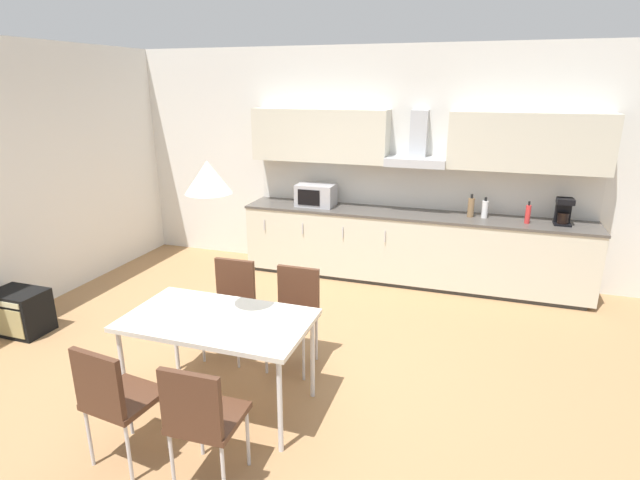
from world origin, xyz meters
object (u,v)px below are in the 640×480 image
at_px(coffee_maker, 563,211).
at_px(chair_near_left, 113,394).
at_px(chair_near_right, 201,414).
at_px(pendant_lamp, 208,177).
at_px(bottle_brown, 471,207).
at_px(bottle_white, 485,209).
at_px(dining_table, 218,324).
at_px(bottle_red, 528,214).
at_px(chair_far_left, 231,298).
at_px(guitar_amp, 20,312).
at_px(microwave, 316,195).
at_px(chair_far_right, 295,307).

height_order(coffee_maker, chair_near_left, coffee_maker).
xyz_separation_m(chair_near_right, pendant_lamp, (-0.31, 0.77, 1.26)).
distance_m(bottle_brown, bottle_white, 0.16).
bearing_deg(dining_table, chair_near_right, -68.09).
height_order(bottle_red, chair_far_left, bottle_red).
distance_m(bottle_white, guitar_amp, 5.11).
bearing_deg(microwave, bottle_white, 1.29).
xyz_separation_m(microwave, dining_table, (0.25, -3.02, -0.33)).
bearing_deg(bottle_red, bottle_brown, 171.26).
bearing_deg(guitar_amp, bottle_red, 27.87).
bearing_deg(bottle_brown, chair_near_left, -117.28).
distance_m(dining_table, chair_near_left, 0.85).
distance_m(bottle_red, chair_far_right, 2.98).
bearing_deg(chair_far_right, pendant_lamp, -111.73).
xyz_separation_m(microwave, bottle_red, (2.53, -0.06, -0.03)).
relative_size(bottle_white, pendant_lamp, 0.77).
bearing_deg(chair_near_right, microwave, 98.48).
bearing_deg(dining_table, microwave, 94.83).
xyz_separation_m(chair_near_right, chair_far_left, (-0.62, 1.54, 0.00)).
height_order(bottle_white, chair_far_right, bottle_white).
relative_size(coffee_maker, guitar_amp, 0.58).
bearing_deg(chair_far_left, guitar_amp, -171.31).
xyz_separation_m(coffee_maker, pendant_lamp, (-2.65, -3.04, 0.76)).
xyz_separation_m(bottle_brown, dining_table, (-1.66, -3.06, -0.30)).
bearing_deg(pendant_lamp, microwave, 94.83).
bearing_deg(chair_near_left, bottle_brown, 62.72).
height_order(bottle_red, chair_far_right, bottle_red).
bearing_deg(guitar_amp, microwave, 49.01).
relative_size(bottle_white, chair_far_left, 0.28).
bearing_deg(chair_near_right, guitar_amp, 156.73).
distance_m(bottle_brown, chair_far_right, 2.70).
height_order(dining_table, chair_far_right, chair_far_right).
bearing_deg(bottle_red, chair_far_left, -139.73).
bearing_deg(chair_far_left, bottle_red, 40.27).
bearing_deg(bottle_brown, bottle_red, -8.74).
relative_size(bottle_brown, guitar_amp, 0.52).
relative_size(bottle_red, dining_table, 0.19).
relative_size(chair_far_right, chair_far_left, 1.00).
relative_size(dining_table, pendant_lamp, 4.27).
bearing_deg(guitar_amp, dining_table, -9.91).
xyz_separation_m(chair_far_right, chair_near_right, (0.00, -1.54, 0.00)).
bearing_deg(chair_far_right, coffee_maker, 44.19).
bearing_deg(guitar_amp, bottle_brown, 32.24).
height_order(chair_far_right, chair_far_left, same).
xyz_separation_m(coffee_maker, chair_far_left, (-2.96, -2.27, -0.50)).
bearing_deg(chair_far_right, dining_table, -111.73).
distance_m(coffee_maker, chair_far_left, 3.76).
xyz_separation_m(chair_far_left, pendant_lamp, (0.31, -0.77, 1.26)).
bearing_deg(chair_near_right, bottle_brown, 70.62).
distance_m(coffee_maker, dining_table, 4.05).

